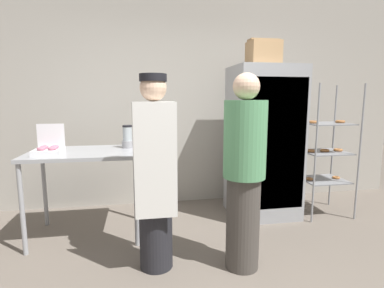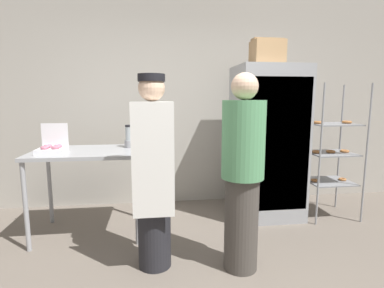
{
  "view_description": "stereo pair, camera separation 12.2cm",
  "coord_description": "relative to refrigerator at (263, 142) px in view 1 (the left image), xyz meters",
  "views": [
    {
      "loc": [
        -0.57,
        -1.88,
        1.44
      ],
      "look_at": [
        -0.09,
        0.82,
        1.02
      ],
      "focal_mm": 28.0,
      "sensor_mm": 36.0,
      "label": 1
    },
    {
      "loc": [
        -0.45,
        -1.9,
        1.44
      ],
      "look_at": [
        -0.09,
        0.82,
        1.02
      ],
      "focal_mm": 28.0,
      "sensor_mm": 36.0,
      "label": 2
    }
  ],
  "objects": [
    {
      "name": "blender_pitcher",
      "position": [
        -1.62,
        -0.1,
        0.11
      ],
      "size": [
        0.13,
        0.13,
        0.25
      ],
      "color": "#99999E",
      "rests_on": "prep_counter"
    },
    {
      "name": "refrigerator",
      "position": [
        0.0,
        0.0,
        0.0
      ],
      "size": [
        0.79,
        0.71,
        1.82
      ],
      "color": "#9EA0A5",
      "rests_on": "ground_plane"
    },
    {
      "name": "person_customer",
      "position": [
        -0.65,
        -1.12,
        -0.07
      ],
      "size": [
        0.35,
        0.35,
        1.64
      ],
      "color": "#47423D",
      "rests_on": "ground_plane"
    },
    {
      "name": "baking_rack",
      "position": [
        0.76,
        -0.12,
        -0.11
      ],
      "size": [
        0.59,
        0.52,
        1.61
      ],
      "color": "#93969B",
      "rests_on": "ground_plane"
    },
    {
      "name": "back_wall",
      "position": [
        -0.92,
        0.7,
        0.57
      ],
      "size": [
        6.4,
        0.12,
        2.96
      ],
      "primitive_type": "cube",
      "color": "#ADA89E",
      "rests_on": "ground_plane"
    },
    {
      "name": "cardboard_storage_box",
      "position": [
        -0.07,
        -0.08,
        1.05
      ],
      "size": [
        0.35,
        0.28,
        0.28
      ],
      "color": "tan",
      "rests_on": "refrigerator"
    },
    {
      "name": "prep_counter",
      "position": [
        -2.05,
        -0.24,
        -0.11
      ],
      "size": [
        1.1,
        0.75,
        0.9
      ],
      "color": "#9EA0A5",
      "rests_on": "ground_plane"
    },
    {
      "name": "person_baker",
      "position": [
        -1.37,
        -0.99,
        -0.06
      ],
      "size": [
        0.35,
        0.36,
        1.63
      ],
      "color": "#232328",
      "rests_on": "ground_plane"
    },
    {
      "name": "donut_box",
      "position": [
        -2.36,
        -0.36,
        0.04
      ],
      "size": [
        0.26,
        0.24,
        0.29
      ],
      "color": "white",
      "rests_on": "prep_counter"
    }
  ]
}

